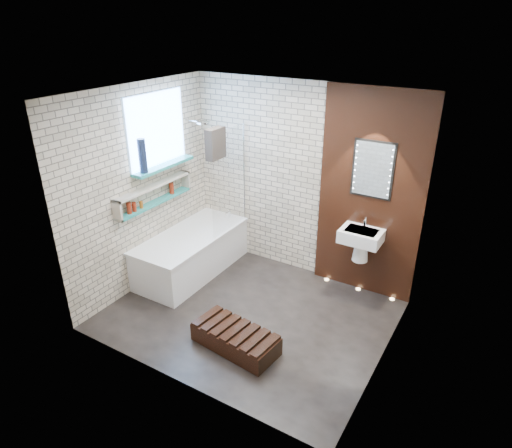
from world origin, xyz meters
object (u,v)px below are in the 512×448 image
Objects in this scene: bath_screen at (229,181)px; washbasin at (361,240)px; bathtub at (192,252)px; led_mirror at (373,170)px; walnut_step at (235,339)px.

washbasin is (1.82, 0.18, -0.49)m from bath_screen.
washbasin is at bearing 16.01° from bathtub.
bath_screen reaches higher than bathtub.
led_mirror is 0.74× the size of walnut_step.
washbasin reaches higher than bathtub.
walnut_step is at bearing -36.35° from bathtub.
bath_screen is at bearing -174.22° from washbasin.
washbasin is 0.88m from led_mirror.
bathtub is 2.49× the size of led_mirror.
led_mirror is (1.82, 0.34, 0.37)m from bath_screen.
walnut_step is (1.05, -1.48, -1.17)m from bath_screen.
bath_screen is at bearing -169.34° from led_mirror.
bath_screen is 1.89m from led_mirror.
led_mirror is (0.00, 0.16, 0.86)m from washbasin.
bath_screen reaches higher than walnut_step.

